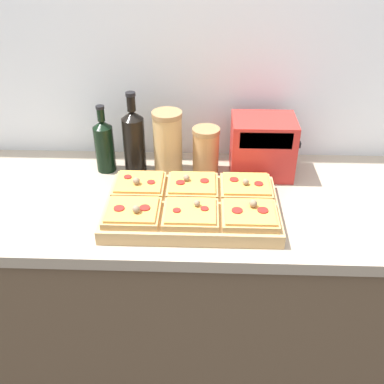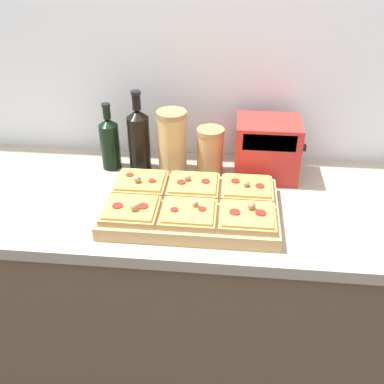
# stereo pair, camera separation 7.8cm
# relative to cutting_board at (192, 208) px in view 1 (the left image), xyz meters

# --- Properties ---
(wall_back) EXTENTS (6.00, 0.06, 2.50)m
(wall_back) POSITION_rel_cutting_board_xyz_m (0.03, 0.46, 0.30)
(wall_back) COLOR silver
(wall_back) RESTS_ON ground_plane
(kitchen_counter) EXTENTS (2.63, 0.67, 0.93)m
(kitchen_counter) POSITION_rel_cutting_board_xyz_m (0.03, 0.10, -0.49)
(kitchen_counter) COLOR brown
(kitchen_counter) RESTS_ON ground_plane
(cutting_board) EXTENTS (0.55, 0.34, 0.04)m
(cutting_board) POSITION_rel_cutting_board_xyz_m (0.00, 0.00, 0.00)
(cutting_board) COLOR tan
(cutting_board) RESTS_ON kitchen_counter
(pizza_slice_back_left) EXTENTS (0.17, 0.15, 0.05)m
(pizza_slice_back_left) POSITION_rel_cutting_board_xyz_m (-0.18, 0.08, 0.04)
(pizza_slice_back_left) COLOR tan
(pizza_slice_back_left) RESTS_ON cutting_board
(pizza_slice_back_center) EXTENTS (0.17, 0.15, 0.05)m
(pizza_slice_back_center) POSITION_rel_cutting_board_xyz_m (-0.00, 0.08, 0.04)
(pizza_slice_back_center) COLOR tan
(pizza_slice_back_center) RESTS_ON cutting_board
(pizza_slice_back_right) EXTENTS (0.17, 0.15, 0.05)m
(pizza_slice_back_right) POSITION_rel_cutting_board_xyz_m (0.18, 0.08, 0.04)
(pizza_slice_back_right) COLOR tan
(pizza_slice_back_right) RESTS_ON cutting_board
(pizza_slice_front_left) EXTENTS (0.17, 0.15, 0.05)m
(pizza_slice_front_left) POSITION_rel_cutting_board_xyz_m (-0.18, -0.08, 0.04)
(pizza_slice_front_left) COLOR tan
(pizza_slice_front_left) RESTS_ON cutting_board
(pizza_slice_front_center) EXTENTS (0.17, 0.15, 0.05)m
(pizza_slice_front_center) POSITION_rel_cutting_board_xyz_m (0.00, -0.08, 0.04)
(pizza_slice_front_center) COLOR tan
(pizza_slice_front_center) RESTS_ON cutting_board
(pizza_slice_front_right) EXTENTS (0.17, 0.15, 0.05)m
(pizza_slice_front_right) POSITION_rel_cutting_board_xyz_m (0.18, -0.08, 0.04)
(pizza_slice_front_right) COLOR tan
(pizza_slice_front_right) RESTS_ON cutting_board
(olive_oil_bottle) EXTENTS (0.07, 0.07, 0.26)m
(olive_oil_bottle) POSITION_rel_cutting_board_xyz_m (-0.33, 0.28, 0.08)
(olive_oil_bottle) COLOR black
(olive_oil_bottle) RESTS_ON kitchen_counter
(wine_bottle) EXTENTS (0.08, 0.08, 0.31)m
(wine_bottle) POSITION_rel_cutting_board_xyz_m (-0.22, 0.28, 0.10)
(wine_bottle) COLOR black
(wine_bottle) RESTS_ON kitchen_counter
(grain_jar_tall) EXTENTS (0.11, 0.11, 0.24)m
(grain_jar_tall) POSITION_rel_cutting_board_xyz_m (-0.10, 0.28, 0.10)
(grain_jar_tall) COLOR tan
(grain_jar_tall) RESTS_ON kitchen_counter
(grain_jar_short) EXTENTS (0.10, 0.10, 0.17)m
(grain_jar_short) POSITION_rel_cutting_board_xyz_m (0.04, 0.28, 0.07)
(grain_jar_short) COLOR #AD7F4C
(grain_jar_short) RESTS_ON kitchen_counter
(toaster_oven) EXTENTS (0.25, 0.17, 0.21)m
(toaster_oven) POSITION_rel_cutting_board_xyz_m (0.25, 0.28, 0.09)
(toaster_oven) COLOR red
(toaster_oven) RESTS_ON kitchen_counter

